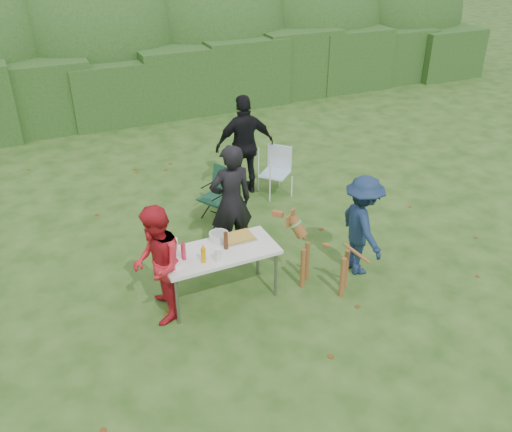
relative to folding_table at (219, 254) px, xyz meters
name	(u,v)px	position (x,y,z in m)	size (l,w,h in m)	color
ground	(252,298)	(0.36, -0.21, -0.69)	(80.00, 80.00, 0.00)	#1E4211
hedge_row	(115,86)	(0.36, 7.79, 0.16)	(22.00, 1.40, 1.70)	#23471C
shrub_backdrop	(98,42)	(0.36, 9.39, 0.91)	(20.00, 2.60, 3.20)	#3D6628
folding_table	(219,254)	(0.00, 0.00, 0.00)	(1.50, 0.70, 0.74)	silver
person_cook	(231,202)	(0.55, 0.91, 0.20)	(0.64, 0.42, 1.76)	black
person_red_jacket	(157,265)	(-0.83, -0.05, 0.09)	(0.76, 0.59, 1.56)	red
person_black_puffy	(245,145)	(1.60, 2.76, 0.23)	(1.07, 0.45, 1.83)	black
child	(362,226)	(2.03, -0.25, 0.05)	(0.95, 0.55, 1.47)	#162848
dog	(325,255)	(1.36, -0.40, -0.16)	(1.10, 0.44, 1.05)	brown
camping_chair	(216,195)	(0.74, 2.02, -0.24)	(0.56, 0.56, 0.89)	#153E2A
lawn_chair	(275,172)	(2.05, 2.45, -0.24)	(0.52, 0.52, 0.88)	#5FABDA
food_tray	(237,239)	(0.32, 0.15, 0.06)	(0.45, 0.30, 0.02)	#B7B7BA
focaccia_bread	(237,237)	(0.32, 0.15, 0.09)	(0.40, 0.26, 0.04)	gold
mustard_bottle	(203,255)	(-0.27, -0.16, 0.15)	(0.06, 0.06, 0.20)	#D19500
ketchup_bottle	(183,252)	(-0.47, 0.00, 0.16)	(0.06, 0.06, 0.22)	#B8243D
beer_bottle	(226,241)	(0.10, 0.00, 0.17)	(0.06, 0.06, 0.24)	#47230F
paper_towel_roll	(174,248)	(-0.57, 0.10, 0.18)	(0.12, 0.12, 0.26)	white
cup_stack	(218,255)	(-0.10, -0.22, 0.14)	(0.08, 0.08, 0.18)	white
pasta_bowl	(219,236)	(0.10, 0.25, 0.10)	(0.26, 0.26, 0.10)	silver
plate_stack	(173,263)	(-0.63, -0.06, 0.08)	(0.24, 0.24, 0.05)	white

